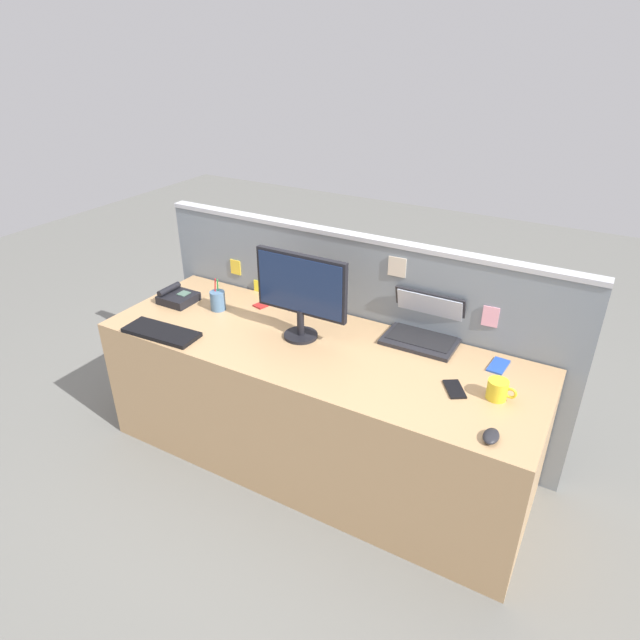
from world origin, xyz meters
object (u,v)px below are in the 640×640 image
(desktop_monitor, at_px, (301,290))
(computer_mouse_right_hand, at_px, (491,436))
(cell_phone_blue_case, at_px, (498,366))
(coffee_mug, at_px, (498,390))
(cell_phone_red_case, at_px, (267,303))
(keyboard_main, at_px, (161,332))
(pen_cup, at_px, (218,300))
(laptop, at_px, (424,328))
(cell_phone_black_slab, at_px, (454,389))
(desk_phone, at_px, (177,297))

(desktop_monitor, bearing_deg, computer_mouse_right_hand, -17.45)
(cell_phone_blue_case, relative_size, coffee_mug, 1.10)
(cell_phone_red_case, bearing_deg, cell_phone_blue_case, 13.43)
(keyboard_main, distance_m, cell_phone_red_case, 0.62)
(pen_cup, bearing_deg, laptop, 13.12)
(keyboard_main, relative_size, cell_phone_red_case, 2.61)
(laptop, distance_m, keyboard_main, 1.34)
(cell_phone_black_slab, xyz_separation_m, coffee_mug, (0.17, 0.03, 0.04))
(cell_phone_black_slab, relative_size, cell_phone_blue_case, 0.98)
(desk_phone, relative_size, computer_mouse_right_hand, 1.86)
(cell_phone_blue_case, bearing_deg, pen_cup, -169.23)
(desktop_monitor, distance_m, cell_phone_red_case, 0.50)
(desktop_monitor, xyz_separation_m, laptop, (0.55, 0.29, -0.20))
(computer_mouse_right_hand, bearing_deg, cell_phone_red_case, 157.32)
(pen_cup, distance_m, cell_phone_red_case, 0.28)
(desktop_monitor, distance_m, keyboard_main, 0.76)
(keyboard_main, height_order, coffee_mug, coffee_mug)
(computer_mouse_right_hand, height_order, cell_phone_red_case, computer_mouse_right_hand)
(computer_mouse_right_hand, xyz_separation_m, cell_phone_red_case, (-1.41, 0.55, -0.01))
(desk_phone, relative_size, pen_cup, 1.02)
(desktop_monitor, relative_size, keyboard_main, 1.22)
(cell_phone_blue_case, bearing_deg, cell_phone_black_slab, -108.89)
(laptop, distance_m, coffee_mug, 0.56)
(laptop, height_order, coffee_mug, laptop)
(computer_mouse_right_hand, relative_size, pen_cup, 0.55)
(cell_phone_red_case, bearing_deg, keyboard_main, -101.36)
(cell_phone_black_slab, distance_m, cell_phone_red_case, 1.23)
(desk_phone, relative_size, cell_phone_black_slab, 1.37)
(desk_phone, xyz_separation_m, keyboard_main, (0.19, -0.33, -0.02))
(cell_phone_red_case, relative_size, cell_phone_blue_case, 1.12)
(computer_mouse_right_hand, height_order, cell_phone_blue_case, computer_mouse_right_hand)
(keyboard_main, xyz_separation_m, pen_cup, (0.07, 0.37, 0.04))
(computer_mouse_right_hand, relative_size, coffee_mug, 0.80)
(cell_phone_black_slab, height_order, cell_phone_red_case, same)
(keyboard_main, relative_size, pen_cup, 2.20)
(keyboard_main, height_order, cell_phone_red_case, keyboard_main)
(desktop_monitor, height_order, pen_cup, desktop_monitor)
(keyboard_main, height_order, cell_phone_black_slab, keyboard_main)
(coffee_mug, bearing_deg, cell_phone_red_case, 168.69)
(laptop, relative_size, keyboard_main, 0.89)
(laptop, height_order, cell_phone_blue_case, laptop)
(cell_phone_black_slab, bearing_deg, keyboard_main, 156.95)
(desktop_monitor, height_order, cell_phone_red_case, desktop_monitor)
(desktop_monitor, height_order, desk_phone, desktop_monitor)
(computer_mouse_right_hand, relative_size, cell_phone_black_slab, 0.74)
(desktop_monitor, relative_size, cell_phone_black_slab, 3.64)
(cell_phone_red_case, bearing_deg, computer_mouse_right_hand, -7.14)
(desk_phone, height_order, cell_phone_black_slab, desk_phone)
(desktop_monitor, distance_m, computer_mouse_right_hand, 1.12)
(keyboard_main, xyz_separation_m, computer_mouse_right_hand, (1.68, 0.01, 0.01))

